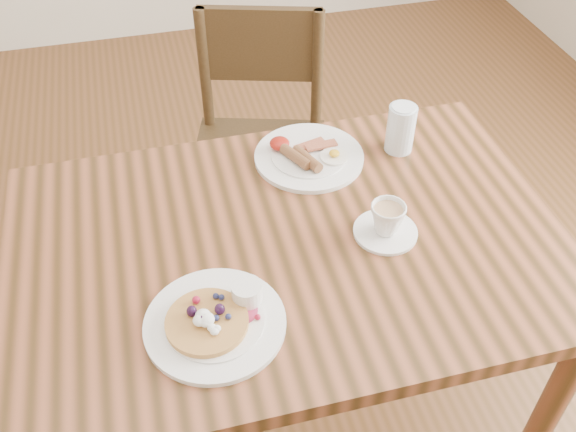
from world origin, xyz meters
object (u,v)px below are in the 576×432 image
(dining_table, at_px, (288,270))
(pancake_plate, at_px, (217,319))
(chair_far, at_px, (260,140))
(breakfast_plate, at_px, (308,156))
(water_glass, at_px, (401,129))
(teacup_saucer, at_px, (387,222))

(dining_table, height_order, pancake_plate, pancake_plate)
(chair_far, height_order, breakfast_plate, chair_far)
(water_glass, bearing_deg, pancake_plate, -141.28)
(pancake_plate, distance_m, teacup_saucer, 0.42)
(dining_table, relative_size, pancake_plate, 4.44)
(teacup_saucer, bearing_deg, breakfast_plate, 107.88)
(dining_table, distance_m, water_glass, 0.45)
(chair_far, bearing_deg, breakfast_plate, 110.42)
(dining_table, distance_m, chair_far, 0.73)
(dining_table, xyz_separation_m, pancake_plate, (-0.19, -0.18, 0.11))
(teacup_saucer, bearing_deg, dining_table, 171.09)
(breakfast_plate, bearing_deg, dining_table, -114.10)
(chair_far, height_order, teacup_saucer, chair_far)
(water_glass, bearing_deg, chair_far, 119.57)
(chair_far, distance_m, pancake_plate, 0.97)
(breakfast_plate, xyz_separation_m, water_glass, (0.23, -0.02, 0.05))
(breakfast_plate, distance_m, teacup_saucer, 0.31)
(breakfast_plate, relative_size, water_glass, 2.19)
(teacup_saucer, height_order, water_glass, water_glass)
(water_glass, bearing_deg, dining_table, -145.01)
(pancake_plate, height_order, teacup_saucer, teacup_saucer)
(pancake_plate, distance_m, water_glass, 0.69)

